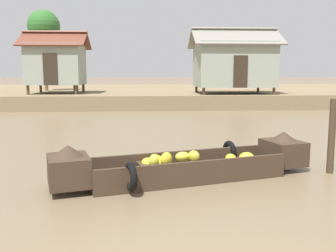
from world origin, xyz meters
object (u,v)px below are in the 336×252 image
Objects in this scene: palm_tree_near at (44,27)px; mooring_post at (332,136)px; stilt_house_mid_left at (56,63)px; stilt_house_mid_right at (233,64)px; vendor_person at (76,78)px; banana_boat at (186,164)px.

palm_tree_near reaches higher than mooring_post.
stilt_house_mid_right is (10.69, -0.81, -0.02)m from stilt_house_mid_left.
mooring_post is (7.84, -14.93, -0.97)m from vendor_person.
vendor_person reaches higher than mooring_post.
banana_boat is 3.38× the size of mooring_post.
banana_boat is 15.99m from vendor_person.
palm_tree_near is 3.53× the size of mooring_post.
mooring_post reaches higher than banana_boat.
stilt_house_mid_right reaches higher than vendor_person.
stilt_house_mid_left reaches higher than banana_boat.
vendor_person is (-9.37, -0.34, -0.87)m from stilt_house_mid_right.
stilt_house_mid_left is at bearing 119.68° from mooring_post.
banana_boat is 17.59m from stilt_house_mid_left.
stilt_house_mid_left is 4.65m from palm_tree_near.
banana_boat is 0.96× the size of palm_tree_near.
mooring_post is (10.71, -19.65, -4.40)m from palm_tree_near.
stilt_house_mid_left is 2.45× the size of mooring_post.
palm_tree_near is (-12.23, 4.38, 2.57)m from stilt_house_mid_right.
stilt_house_mid_right is at bearing 73.52° from banana_boat.
palm_tree_near reaches higher than stilt_house_mid_left.
palm_tree_near reaches higher than vendor_person.
vendor_person is (1.32, -1.15, -0.89)m from stilt_house_mid_left.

